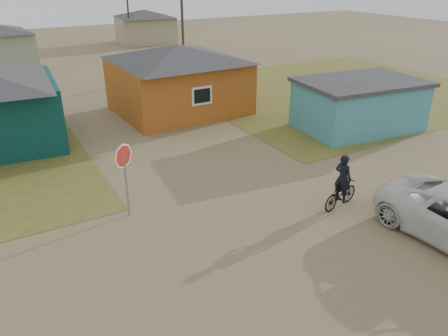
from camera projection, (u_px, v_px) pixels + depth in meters
The scene contains 9 objects.
ground at pixel (287, 234), 14.18m from camera, with size 120.00×120.00×0.00m, color olive.
grass_ne at pixel (335, 90), 30.72m from camera, with size 20.00×18.00×0.00m, color olive.
house_yellow at pixel (178, 78), 25.53m from camera, with size 7.72×6.76×3.90m.
shed_turquoise at pixel (359, 104), 23.02m from camera, with size 6.71×4.93×2.60m.
house_beige_east at pixel (145, 26), 49.50m from camera, with size 6.95×6.05×3.60m.
utility_pole_near at pixel (182, 22), 32.75m from camera, with size 1.40×0.20×8.00m.
utility_pole_far at pixel (128, 7), 45.85m from camera, with size 1.40×0.20×8.00m.
stop_sign at pixel (124, 164), 14.44m from camera, with size 0.86×0.22×2.68m.
cyclist at pixel (341, 188), 15.47m from camera, with size 1.87×0.86×2.04m.
Camera 1 is at (-7.68, -9.42, 7.87)m, focal length 35.00 mm.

